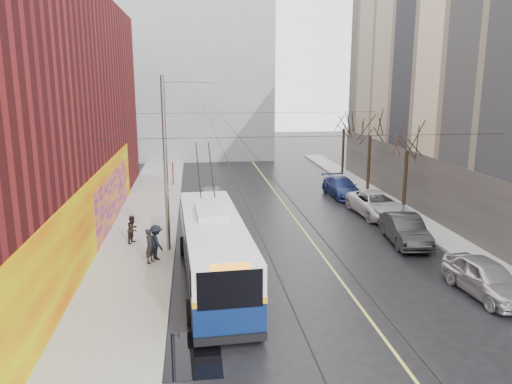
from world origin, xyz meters
TOP-DOWN VIEW (x-y plane):
  - ground at (0.00, 0.00)m, footprint 140.00×140.00m
  - sidewalk_left at (-8.00, 12.00)m, footprint 4.00×60.00m
  - sidewalk_right at (9.00, 12.00)m, footprint 2.00×60.00m
  - lane_line at (1.50, 14.00)m, footprint 0.12×50.00m
  - building_far at (-6.00, 44.99)m, footprint 20.50×12.10m
  - streetlight_pole at (-6.14, 10.00)m, footprint 2.65×0.60m
  - catenary_wires at (-2.54, 14.77)m, footprint 18.00×60.00m
  - tree_near at (9.00, 16.00)m, footprint 3.20×3.20m
  - tree_mid at (9.00, 23.00)m, footprint 3.20×3.20m
  - tree_far at (9.00, 30.00)m, footprint 3.20×3.20m
  - puddle at (-5.15, -0.07)m, footprint 1.96×2.96m
  - pigeons_flying at (-2.86, 10.36)m, footprint 3.15×3.49m
  - trolleybus at (-4.13, 5.89)m, footprint 3.19×11.78m
  - parked_car_a at (7.00, 3.06)m, footprint 2.15×4.64m
  - parked_car_b at (6.47, 9.95)m, footprint 2.09×4.88m
  - parked_car_c at (7.00, 15.62)m, footprint 2.89×5.74m
  - parked_car_d at (6.35, 21.39)m, footprint 2.29×5.04m
  - following_car at (-3.74, 18.14)m, footprint 1.98×4.86m
  - pedestrian_a at (-7.09, 8.27)m, footprint 0.62×0.72m
  - pedestrian_b at (-8.25, 11.43)m, footprint 0.81×0.90m
  - pedestrian_c at (-6.82, 8.71)m, footprint 1.11×1.30m

SIDE VIEW (x-z plane):
  - ground at x=0.00m, z-range 0.00..0.00m
  - lane_line at x=1.50m, z-range 0.00..0.01m
  - puddle at x=-5.15m, z-range 0.00..0.01m
  - sidewalk_left at x=-8.00m, z-range 0.00..0.15m
  - sidewalk_right at x=9.00m, z-range 0.00..0.15m
  - parked_car_d at x=6.35m, z-range 0.00..1.43m
  - parked_car_a at x=7.00m, z-range 0.00..1.54m
  - parked_car_c at x=7.00m, z-range 0.00..1.56m
  - parked_car_b at x=6.47m, z-range 0.00..1.56m
  - following_car at x=-3.74m, z-range 0.00..1.65m
  - pedestrian_b at x=-8.25m, z-range 0.15..1.67m
  - pedestrian_a at x=-7.09m, z-range 0.15..1.83m
  - pedestrian_c at x=-6.82m, z-range 0.15..1.89m
  - trolleybus at x=-4.13m, z-range -1.23..4.30m
  - streetlight_pole at x=-6.14m, z-range 0.35..9.35m
  - tree_near at x=9.00m, z-range 1.78..8.18m
  - tree_far at x=9.00m, z-range 1.86..8.43m
  - tree_mid at x=9.00m, z-range 1.91..8.59m
  - catenary_wires at x=-2.54m, z-range 6.13..6.36m
  - pigeons_flying at x=-2.86m, z-range 5.84..8.24m
  - building_far at x=-6.00m, z-range 0.02..18.02m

